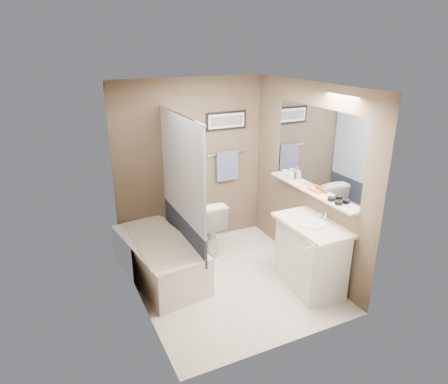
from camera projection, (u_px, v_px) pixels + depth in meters
name	position (u px, v px, depth m)	size (l,w,h in m)	color
ground	(229.00, 281.00, 5.04)	(2.50, 2.50, 0.00)	silver
ceiling	(230.00, 87.00, 4.20)	(2.20, 2.50, 0.04)	white
wall_back	(191.00, 165.00, 5.66)	(2.20, 0.04, 2.40)	brown
wall_front	(290.00, 236.00, 3.58)	(2.20, 0.04, 2.40)	brown
wall_left	(137.00, 208.00, 4.18)	(0.04, 2.50, 2.40)	brown
wall_right	(306.00, 179.00, 5.05)	(0.04, 2.50, 2.40)	brown
tile_surround	(127.00, 209.00, 4.67)	(0.02, 1.55, 2.00)	beige
curtain_rod	(180.00, 114.00, 4.58)	(0.02, 0.02, 1.55)	silver
curtain_upper	(182.00, 168.00, 4.81)	(0.03, 1.45, 1.28)	white
curtain_lower	(184.00, 230.00, 5.10)	(0.03, 1.45, 0.36)	#28354B
mirror	(317.00, 150.00, 4.78)	(0.02, 1.60, 1.00)	silver
shelf	(310.00, 191.00, 4.94)	(0.12, 1.60, 0.03)	silver
towel_bar	(227.00, 154.00, 5.83)	(0.02, 0.02, 0.60)	silver
towel	(227.00, 166.00, 5.88)	(0.34, 0.05, 0.44)	#8389BF
art_frame	(226.00, 121.00, 5.68)	(0.62, 0.03, 0.26)	black
art_mat	(227.00, 121.00, 5.66)	(0.56, 0.00, 0.20)	white
art_image	(227.00, 121.00, 5.66)	(0.50, 0.00, 0.13)	#595959
door	(337.00, 244.00, 3.86)	(0.80, 0.02, 2.00)	silver
door_handle	(306.00, 248.00, 3.77)	(0.02, 0.02, 0.10)	silver
bathtub	(159.00, 259.00, 5.06)	(0.70, 1.50, 0.50)	silver
tub_rim	(158.00, 241.00, 4.97)	(0.56, 1.36, 0.02)	beige
toilet	(203.00, 224.00, 5.69)	(0.44, 0.77, 0.78)	white
vanity	(310.00, 256.00, 4.83)	(0.50, 0.90, 0.80)	silver
countertop	(312.00, 225.00, 4.67)	(0.54, 0.96, 0.04)	silver
sink_basin	(312.00, 223.00, 4.66)	(0.34, 0.34, 0.01)	white
faucet_spout	(326.00, 217.00, 4.72)	(0.02, 0.02, 0.10)	white
faucet_knob	(320.00, 215.00, 4.82)	(0.05, 0.05, 0.05)	white
candle_bowl_near	(339.00, 203.00, 4.48)	(0.09, 0.09, 0.04)	black
candle_bowl_far	(331.00, 199.00, 4.59)	(0.09, 0.09, 0.04)	black
hair_brush_front	(314.00, 190.00, 4.86)	(0.04, 0.04, 0.22)	orange
pink_comb	(302.00, 185.00, 5.07)	(0.03, 0.16, 0.01)	pink
glass_jar	(285.00, 173.00, 5.38)	(0.08, 0.08, 0.10)	silver
soap_bottle	(290.00, 174.00, 5.27)	(0.07, 0.07, 0.16)	#999999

